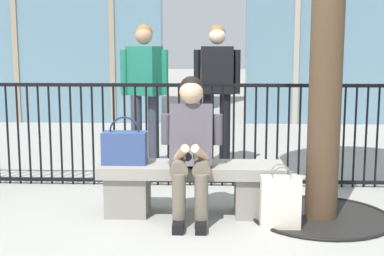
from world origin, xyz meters
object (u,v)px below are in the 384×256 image
shopping_bag (280,202)px  handbag_on_bench (125,147)px  seated_person_with_phone (191,144)px  bystander_at_railing (144,86)px  stone_bench (192,184)px  bystander_further_back (217,85)px

shopping_bag → handbag_on_bench: bearing=165.5°
seated_person_with_phone → shopping_bag: seated_person_with_phone is taller
shopping_bag → bystander_at_railing: bearing=124.3°
stone_bench → seated_person_with_phone: bearing=-88.4°
bystander_further_back → bystander_at_railing: bearing=-165.4°
seated_person_with_phone → bystander_further_back: (0.22, 1.97, 0.35)m
stone_bench → bystander_further_back: bearing=82.9°
shopping_bag → bystander_further_back: (-0.50, 2.19, 0.78)m
handbag_on_bench → shopping_bag: bearing=-14.5°
stone_bench → handbag_on_bench: (-0.58, -0.01, 0.33)m
bystander_further_back → seated_person_with_phone: bearing=-96.5°
handbag_on_bench → bystander_at_railing: size_ratio=0.24×
shopping_bag → bystander_further_back: bearing=103.0°
bystander_at_railing → stone_bench: bearing=-69.3°
bystander_at_railing → bystander_further_back: same height
handbag_on_bench → shopping_bag: (1.31, -0.34, -0.38)m
stone_bench → bystander_further_back: (0.23, 1.84, 0.73)m
bystander_at_railing → seated_person_with_phone: bearing=-70.6°
stone_bench → handbag_on_bench: handbag_on_bench is taller
seated_person_with_phone → bystander_at_railing: (-0.62, 1.75, 0.35)m
seated_person_with_phone → stone_bench: bearing=91.6°
shopping_bag → bystander_further_back: bystander_further_back is taller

